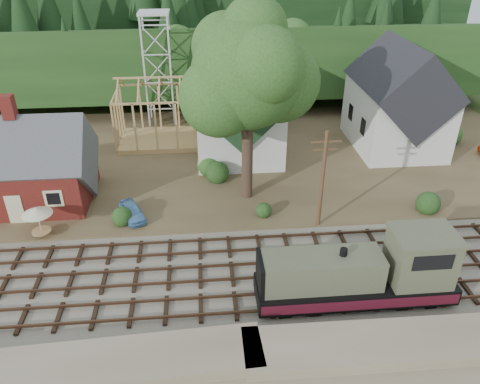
{
  "coord_description": "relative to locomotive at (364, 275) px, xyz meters",
  "views": [
    {
      "loc": [
        -1.67,
        -24.03,
        20.41
      ],
      "look_at": [
        1.05,
        6.0,
        3.0
      ],
      "focal_mm": 35.0,
      "sensor_mm": 36.0,
      "label": 1
    }
  ],
  "objects": [
    {
      "name": "locomotive",
      "position": [
        0.0,
        0.0,
        0.0
      ],
      "size": [
        11.85,
        2.96,
        4.75
      ],
      "color": "black",
      "rests_on": "railroad_bed"
    },
    {
      "name": "church",
      "position": [
        -5.7,
        22.68,
        3.07
      ],
      "size": [
        8.4,
        15.17,
        13.0
      ],
      "color": "silver",
      "rests_on": "village_flat"
    },
    {
      "name": "ground",
      "position": [
        -7.7,
        3.0,
        -2.11
      ],
      "size": [
        140.0,
        140.0,
        0.0
      ],
      "primitive_type": "plane",
      "color": "#384C1E",
      "rests_on": "ground"
    },
    {
      "name": "timber_frame",
      "position": [
        -13.7,
        25.0,
        1.16
      ],
      "size": [
        8.2,
        6.2,
        6.99
      ],
      "color": "tan",
      "rests_on": "village_flat"
    },
    {
      "name": "village_flat",
      "position": [
        -7.7,
        21.0,
        -1.96
      ],
      "size": [
        64.0,
        26.0,
        0.3
      ],
      "primitive_type": "cube",
      "color": "brown",
      "rests_on": "ground"
    },
    {
      "name": "railroad_bed",
      "position": [
        -7.7,
        3.0,
        -2.03
      ],
      "size": [
        64.0,
        11.0,
        0.16
      ],
      "primitive_type": "cube",
      "color": "#726B5B",
      "rests_on": "ground"
    },
    {
      "name": "patio_set",
      "position": [
        -21.37,
        8.5,
        0.25
      ],
      "size": [
        2.17,
        2.17,
        2.41
      ],
      "color": "silver",
      "rests_on": "village_flat"
    },
    {
      "name": "lattice_tower",
      "position": [
        -13.7,
        31.0,
        7.93
      ],
      "size": [
        3.2,
        3.2,
        12.12
      ],
      "color": "silver",
      "rests_on": "village_flat"
    },
    {
      "name": "hillside",
      "position": [
        -7.7,
        45.0,
        -2.11
      ],
      "size": [
        70.0,
        28.96,
        12.74
      ],
      "primitive_type": "cube",
      "rotation": [
        -0.17,
        0.0,
        0.0
      ],
      "color": "#1E3F19",
      "rests_on": "ground"
    },
    {
      "name": "depot",
      "position": [
        -23.7,
        14.0,
        1.11
      ],
      "size": [
        10.8,
        7.41,
        9.0
      ],
      "color": "#531812",
      "rests_on": "village_flat"
    },
    {
      "name": "farmhouse",
      "position": [
        10.3,
        22.0,
        2.76
      ],
      "size": [
        8.4,
        10.8,
        10.6
      ],
      "color": "silver",
      "rests_on": "village_flat"
    },
    {
      "name": "telegraph_pole_near",
      "position": [
        -0.7,
        8.2,
        2.14
      ],
      "size": [
        2.2,
        0.28,
        8.0
      ],
      "color": "#4C331E",
      "rests_on": "ground"
    },
    {
      "name": "ridge",
      "position": [
        -7.7,
        61.0,
        -2.11
      ],
      "size": [
        80.0,
        20.0,
        12.0
      ],
      "primitive_type": "cube",
      "color": "black",
      "rests_on": "ground"
    },
    {
      "name": "car_blue",
      "position": [
        -14.97,
        10.38,
        -1.22
      ],
      "size": [
        2.64,
        3.73,
        1.18
      ],
      "primitive_type": "imported",
      "rotation": [
        0.0,
        0.0,
        0.4
      ],
      "color": "#639ED5",
      "rests_on": "village_flat"
    },
    {
      "name": "big_tree",
      "position": [
        -5.53,
        13.08,
        8.11
      ],
      "size": [
        10.9,
        8.4,
        14.7
      ],
      "color": "#38281E",
      "rests_on": "village_flat"
    }
  ]
}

